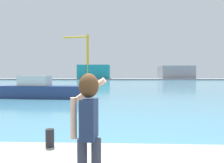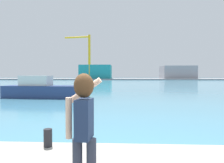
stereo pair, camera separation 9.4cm
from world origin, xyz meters
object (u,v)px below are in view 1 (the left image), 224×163
(person_photographer, at_px, (88,121))
(port_crane, at_px, (85,52))
(warehouse_left, at_px, (94,72))
(boat_moored, at_px, (43,90))
(warehouse_right, at_px, (175,72))
(harbor_bollard, at_px, (50,138))

(person_photographer, distance_m, port_crane, 87.13)
(person_photographer, height_order, warehouse_left, warehouse_left)
(boat_moored, height_order, port_crane, port_crane)
(boat_moored, bearing_deg, port_crane, 100.95)
(person_photographer, distance_m, warehouse_right, 97.06)
(person_photographer, xyz_separation_m, boat_moored, (-6.79, 16.20, -0.75))
(warehouse_right, height_order, port_crane, port_crane)
(person_photographer, distance_m, harbor_bollard, 2.46)
(harbor_bollard, bearing_deg, boat_moored, 111.30)
(port_crane, bearing_deg, boat_moored, -83.40)
(person_photographer, xyz_separation_m, port_crane, (-14.78, 85.26, 10.21))
(boat_moored, height_order, warehouse_right, warehouse_right)
(harbor_bollard, bearing_deg, warehouse_left, 96.55)
(harbor_bollard, bearing_deg, port_crane, 99.23)
(harbor_bollard, relative_size, warehouse_left, 0.03)
(port_crane, bearing_deg, warehouse_right, 11.65)
(warehouse_left, bearing_deg, warehouse_right, 5.13)
(person_photographer, relative_size, harbor_bollard, 4.09)
(person_photographer, bearing_deg, boat_moored, 27.73)
(harbor_bollard, distance_m, port_crane, 85.12)
(person_photographer, xyz_separation_m, warehouse_left, (-11.38, 90.27, 1.95))
(warehouse_left, bearing_deg, harbor_bollard, -83.45)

